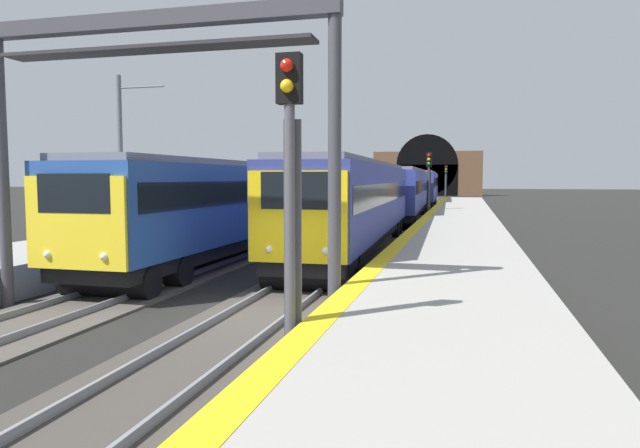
{
  "coord_description": "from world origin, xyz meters",
  "views": [
    {
      "loc": [
        -12.13,
        -4.49,
        3.19
      ],
      "look_at": [
        6.14,
        0.19,
        1.66
      ],
      "focal_mm": 32.02,
      "sensor_mm": 36.0,
      "label": 1
    }
  ],
  "objects": [
    {
      "name": "track_main_line",
      "position": [
        0.0,
        0.0,
        0.04
      ],
      "size": [
        160.0,
        2.85,
        0.21
      ],
      "color": "#423D38",
      "rests_on": "ground_plane"
    },
    {
      "name": "train_adjacent_platform",
      "position": [
        19.04,
        4.65,
        2.19
      ],
      "size": [
        38.53,
        2.93,
        4.71
      ],
      "rotation": [
        0.0,
        0.0,
        3.14
      ],
      "color": "#264C99",
      "rests_on": "ground_plane"
    },
    {
      "name": "tunnel_portal",
      "position": [
        91.75,
        2.32,
        3.97
      ],
      "size": [
        2.43,
        19.12,
        10.86
      ],
      "color": "brown",
      "rests_on": "ground_plane"
    },
    {
      "name": "railway_signal_far",
      "position": [
        65.08,
        -1.88,
        2.94
      ],
      "size": [
        0.39,
        0.38,
        4.82
      ],
      "rotation": [
        0.0,
        0.0,
        3.14
      ],
      "color": "#38383D",
      "rests_on": "ground_plane"
    },
    {
      "name": "ground_plane",
      "position": [
        0.0,
        0.0,
        0.0
      ],
      "size": [
        320.0,
        320.0,
        0.0
      ],
      "primitive_type": "plane",
      "color": "black"
    },
    {
      "name": "railway_signal_near",
      "position": [
        -3.79,
        -1.88,
        2.96
      ],
      "size": [
        0.39,
        0.38,
        5.05
      ],
      "rotation": [
        0.0,
        0.0,
        3.14
      ],
      "color": "#4C4C54",
      "rests_on": "ground_plane"
    },
    {
      "name": "overhead_signal_gantry",
      "position": [
        -0.53,
        2.32,
        5.18
      ],
      "size": [
        0.7,
        8.59,
        6.84
      ],
      "color": "#3F3F47",
      "rests_on": "ground_plane"
    },
    {
      "name": "catenary_mast_near",
      "position": [
        11.65,
        11.24,
        4.1
      ],
      "size": [
        0.22,
        2.42,
        7.95
      ],
      "color": "#595B60",
      "rests_on": "ground_plane"
    },
    {
      "name": "track_adjacent_line",
      "position": [
        0.0,
        4.65,
        0.04
      ],
      "size": [
        160.0,
        3.1,
        0.21
      ],
      "color": "#4C4742",
      "rests_on": "ground_plane"
    },
    {
      "name": "platform_right",
      "position": [
        0.0,
        -4.13,
        0.47
      ],
      "size": [
        112.0,
        4.2,
        0.93
      ],
      "primitive_type": "cube",
      "color": "#9E9B93",
      "rests_on": "ground_plane"
    },
    {
      "name": "railway_signal_mid",
      "position": [
        29.44,
        -1.88,
        3.04
      ],
      "size": [
        0.39,
        0.38,
        5.0
      ],
      "rotation": [
        0.0,
        0.0,
        3.14
      ],
      "color": "#38383D",
      "rests_on": "ground_plane"
    },
    {
      "name": "train_main_approaching",
      "position": [
        30.74,
        -0.0,
        2.21
      ],
      "size": [
        57.43,
        3.29,
        3.87
      ],
      "rotation": [
        0.0,
        0.0,
        3.17
      ],
      "color": "navy",
      "rests_on": "ground_plane"
    },
    {
      "name": "platform_right_edge_strip",
      "position": [
        0.0,
        -2.28,
        0.94
      ],
      "size": [
        112.0,
        0.5,
        0.01
      ],
      "primitive_type": "cube",
      "color": "yellow",
      "rests_on": "platform_right"
    }
  ]
}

